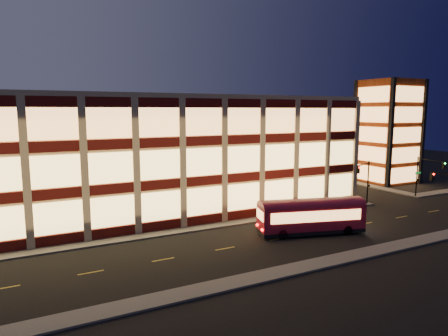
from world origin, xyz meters
TOP-DOWN VIEW (x-y plane):
  - ground at (0.00, 0.00)m, footprint 200.00×200.00m
  - sidewalk_office_south at (-3.00, 1.00)m, footprint 54.00×2.00m
  - sidewalk_office_east at (23.00, 17.00)m, footprint 2.00×30.00m
  - sidewalk_tower_south at (40.00, 1.00)m, footprint 14.00×2.00m
  - sidewalk_tower_west at (34.00, 17.00)m, footprint 2.00×30.00m
  - sidewalk_near at (0.00, -13.00)m, footprint 100.00×2.00m
  - office_building at (-2.91, 16.91)m, footprint 50.45×30.45m
  - stair_tower at (39.95, 11.95)m, footprint 8.60×8.60m
  - traffic_signal_far at (22.21, 0.24)m, footprint 3.79×1.87m
  - traffic_signal_right at (33.50, -0.62)m, footprint 1.20×4.37m
  - trolley_bus at (8.06, -6.03)m, footprint 11.30×5.63m

SIDE VIEW (x-z plane):
  - ground at x=0.00m, z-range 0.00..0.00m
  - sidewalk_office_south at x=-3.00m, z-range 0.00..0.15m
  - sidewalk_office_east at x=23.00m, z-range 0.00..0.15m
  - sidewalk_tower_south at x=40.00m, z-range 0.00..0.15m
  - sidewalk_tower_west at x=34.00m, z-range 0.00..0.15m
  - sidewalk_near at x=0.00m, z-range 0.00..0.15m
  - trolley_bus at x=8.06m, z-range 0.20..3.92m
  - traffic_signal_right at x=33.50m, z-range 1.10..7.10m
  - traffic_signal_far at x=22.21m, z-range 1.11..7.11m
  - office_building at x=-2.91m, z-range 0.00..14.50m
  - stair_tower at x=39.95m, z-range -0.01..17.99m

